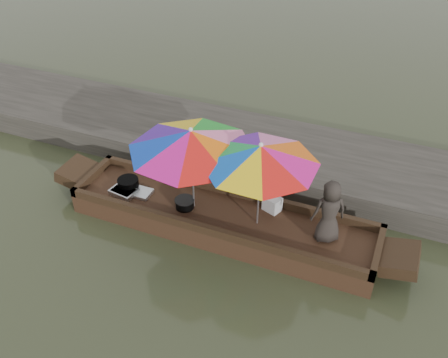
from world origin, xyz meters
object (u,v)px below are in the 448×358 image
at_px(tray_scallop, 139,192).
at_px(supply_bag, 272,204).
at_px(umbrella_bow, 192,169).
at_px(boat_hull, 222,221).
at_px(tray_crayfish, 124,192).
at_px(umbrella_stern, 259,185).
at_px(charcoal_grill, 185,204).
at_px(cooking_pot, 128,184).
at_px(vendor, 329,212).

distance_m(tray_scallop, supply_bag, 2.38).
bearing_deg(umbrella_bow, boat_hull, 0.00).
distance_m(tray_crayfish, umbrella_stern, 2.56).
xyz_separation_m(supply_bag, umbrella_stern, (-0.12, -0.42, 0.65)).
height_order(supply_bag, umbrella_stern, umbrella_stern).
xyz_separation_m(tray_scallop, charcoal_grill, (0.93, -0.03, 0.05)).
height_order(boat_hull, umbrella_bow, umbrella_bow).
bearing_deg(boat_hull, supply_bag, 28.90).
height_order(boat_hull, charcoal_grill, charcoal_grill).
distance_m(cooking_pot, umbrella_stern, 2.55).
xyz_separation_m(boat_hull, vendor, (1.76, 0.07, 0.72)).
relative_size(charcoal_grill, supply_bag, 1.14).
distance_m(boat_hull, vendor, 1.90).
bearing_deg(tray_scallop, charcoal_grill, -1.76).
xyz_separation_m(boat_hull, charcoal_grill, (-0.65, -0.09, 0.25)).
relative_size(tray_scallop, umbrella_stern, 0.25).
bearing_deg(cooking_pot, tray_scallop, -14.63).
bearing_deg(vendor, umbrella_bow, -28.03).
bearing_deg(vendor, charcoal_grill, -25.90).
relative_size(supply_bag, vendor, 0.26).
distance_m(cooking_pot, tray_scallop, 0.26).
relative_size(charcoal_grill, vendor, 0.29).
bearing_deg(cooking_pot, umbrella_stern, 0.01).
height_order(tray_crayfish, umbrella_stern, umbrella_stern).
bearing_deg(vendor, tray_crayfish, -25.78).
height_order(vendor, umbrella_stern, umbrella_stern).
xyz_separation_m(cooking_pot, tray_scallop, (0.25, -0.06, -0.07)).
xyz_separation_m(vendor, umbrella_bow, (-2.28, -0.07, 0.23)).
relative_size(cooking_pot, umbrella_stern, 0.20).
xyz_separation_m(tray_scallop, umbrella_bow, (1.06, 0.07, 0.74)).
bearing_deg(boat_hull, tray_scallop, -177.63).
relative_size(tray_crayfish, umbrella_stern, 0.25).
relative_size(vendor, umbrella_stern, 0.60).
bearing_deg(umbrella_bow, vendor, 1.66).
relative_size(cooking_pot, tray_scallop, 0.83).
xyz_separation_m(cooking_pot, umbrella_stern, (2.46, 0.00, 0.68)).
bearing_deg(charcoal_grill, umbrella_stern, 4.17).
height_order(tray_scallop, umbrella_stern, umbrella_stern).
bearing_deg(cooking_pot, charcoal_grill, -4.54).
bearing_deg(supply_bag, tray_scallop, -168.32).
xyz_separation_m(boat_hull, tray_crayfish, (-1.82, -0.18, 0.22)).
xyz_separation_m(tray_crayfish, charcoal_grill, (1.17, 0.08, 0.03)).
distance_m(cooking_pot, vendor, 3.61).
bearing_deg(tray_scallop, umbrella_bow, 3.52).
xyz_separation_m(tray_crayfish, vendor, (3.57, 0.24, 0.50)).
xyz_separation_m(boat_hull, tray_scallop, (-1.57, -0.07, 0.21)).
distance_m(charcoal_grill, vendor, 2.46).
xyz_separation_m(tray_crayfish, umbrella_bow, (1.30, 0.18, 0.73)).
height_order(boat_hull, umbrella_stern, umbrella_stern).
distance_m(boat_hull, cooking_pot, 1.84).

